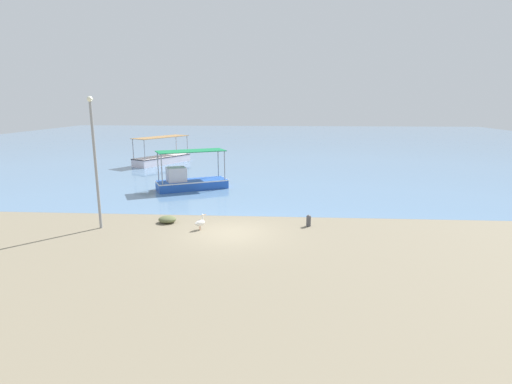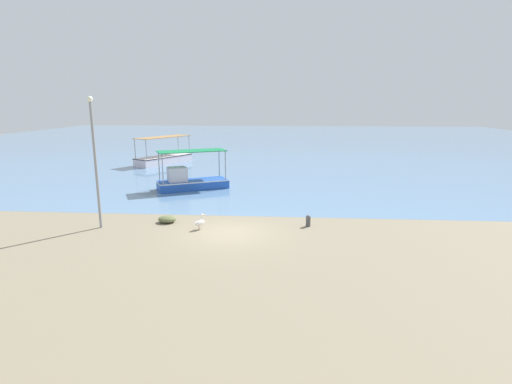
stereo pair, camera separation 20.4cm
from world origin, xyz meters
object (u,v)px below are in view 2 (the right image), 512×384
at_px(fishing_boat_center, 190,180).
at_px(net_pile, 167,219).
at_px(fishing_boat_far_left, 164,158).
at_px(pelican, 200,222).
at_px(mooring_bollard, 308,220).
at_px(lamp_post, 95,157).

xyz_separation_m(fishing_boat_center, net_pile, (0.77, -8.50, -0.47)).
bearing_deg(fishing_boat_center, net_pile, -84.82).
xyz_separation_m(fishing_boat_center, fishing_boat_far_left, (-5.74, 12.27, -0.08)).
height_order(fishing_boat_center, pelican, fishing_boat_center).
height_order(fishing_boat_center, mooring_bollard, fishing_boat_center).
distance_m(pelican, mooring_bollard, 5.60).
relative_size(pelican, lamp_post, 0.12).
height_order(pelican, net_pile, pelican).
bearing_deg(fishing_boat_far_left, net_pile, -72.60).
bearing_deg(fishing_boat_center, mooring_bollard, -46.09).
xyz_separation_m(mooring_bollard, net_pile, (-7.53, 0.12, -0.14)).
bearing_deg(fishing_boat_center, pelican, -73.81).
xyz_separation_m(pelican, mooring_bollard, (5.52, 0.96, -0.05)).
bearing_deg(fishing_boat_far_left, lamp_post, -81.29).
distance_m(fishing_boat_far_left, lamp_post, 22.35).
relative_size(pelican, net_pile, 0.84).
height_order(fishing_boat_center, fishing_boat_far_left, fishing_boat_center).
bearing_deg(mooring_bollard, fishing_boat_center, 133.91).
bearing_deg(pelican, net_pile, 151.91).
distance_m(fishing_boat_center, net_pile, 8.55).
distance_m(fishing_boat_center, pelican, 9.98).
xyz_separation_m(fishing_boat_far_left, net_pile, (6.51, -20.77, -0.39)).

